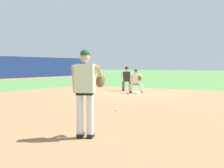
{
  "coord_description": "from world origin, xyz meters",
  "views": [
    {
      "loc": [
        -14.91,
        -7.88,
        1.53
      ],
      "look_at": [
        -6.82,
        -2.75,
        0.96
      ],
      "focal_mm": 50.0,
      "sensor_mm": 36.0,
      "label": 1
    }
  ],
  "objects": [
    {
      "name": "first_baseman",
      "position": [
        0.3,
        0.17,
        0.73
      ],
      "size": [
        0.84,
        0.97,
        1.34
      ],
      "color": "black",
      "rests_on": "ground"
    },
    {
      "name": "baseball",
      "position": [
        -6.04,
        -2.42,
        0.04
      ],
      "size": [
        0.07,
        0.07,
        0.07
      ],
      "primitive_type": "sphere",
      "color": "white",
      "rests_on": "ground"
    },
    {
      "name": "pitcher",
      "position": [
        -9.7,
        -3.93,
        1.06
      ],
      "size": [
        0.82,
        0.6,
        1.86
      ],
      "color": "black",
      "rests_on": "ground"
    },
    {
      "name": "first_base_bag",
      "position": [
        0.0,
        0.0,
        0.04
      ],
      "size": [
        0.38,
        0.38,
        0.09
      ],
      "primitive_type": "cube",
      "color": "white",
      "rests_on": "ground"
    },
    {
      "name": "umpire",
      "position": [
        1.27,
        1.33,
        0.79
      ],
      "size": [
        0.6,
        0.67,
        1.46
      ],
      "color": "black",
      "rests_on": "ground"
    },
    {
      "name": "ground_plane",
      "position": [
        0.0,
        0.0,
        0.0
      ],
      "size": [
        160.0,
        160.0,
        0.0
      ],
      "primitive_type": "plane",
      "color": "#518942"
    },
    {
      "name": "infield_dirt_patch",
      "position": [
        -4.87,
        -1.97,
        0.0
      ],
      "size": [
        18.0,
        18.0,
        0.01
      ],
      "primitive_type": "cube",
      "color": "#9E754C",
      "rests_on": "ground"
    }
  ]
}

